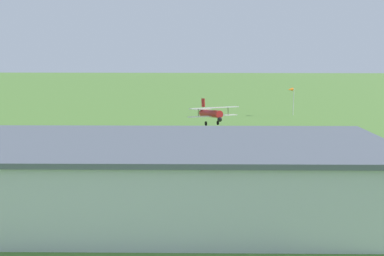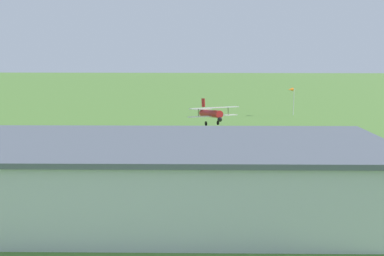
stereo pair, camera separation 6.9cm
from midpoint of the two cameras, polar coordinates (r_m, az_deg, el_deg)
name	(u,v)px [view 1 (the left image)]	position (r m, az deg, el deg)	size (l,w,h in m)	color
ground_plane	(148,132)	(66.69, -5.84, -0.49)	(400.00, 400.00, 0.00)	#568438
hangar	(132,178)	(32.50, -7.94, -6.43)	(37.65, 14.33, 5.54)	silver
biplane	(211,113)	(64.04, 2.50, 1.92)	(7.47, 7.44, 3.67)	#B21E1E
person_near_hangar_door	(329,155)	(50.26, 17.33, -3.32)	(0.40, 0.40, 1.63)	#3F3F47
person_crossing_taxiway	(28,154)	(51.68, -20.61, -3.17)	(0.49, 0.49, 1.61)	#72338C
windsock	(291,91)	(85.53, 12.70, 4.70)	(1.44, 1.33, 5.26)	silver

